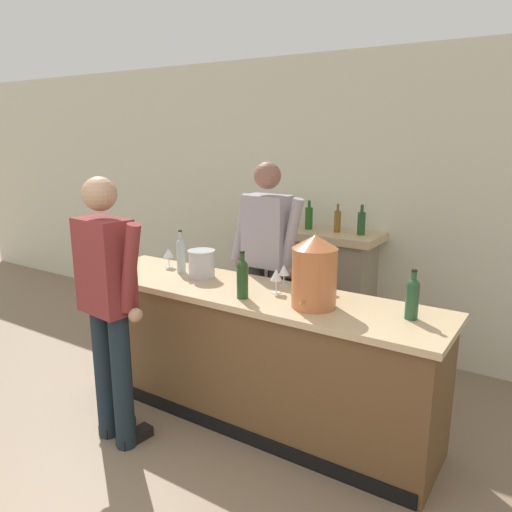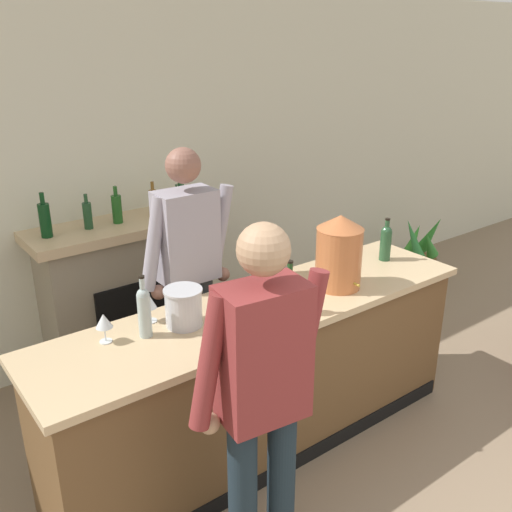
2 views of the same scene
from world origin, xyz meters
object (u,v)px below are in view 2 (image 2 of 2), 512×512
Objects in this scene: wine_bottle_port_short at (290,290)px; wine_glass_mid_counter at (284,275)px; wine_bottle_rose_blush at (386,241)px; fireplace_stone at (126,293)px; ice_bucket_steel at (184,307)px; potted_plant_corner at (420,256)px; wine_glass_front_right at (259,270)px; wine_glass_back_row at (149,302)px; wine_bottle_merlot_tall at (144,310)px; person_bartender at (189,277)px; person_customer at (262,402)px; copper_dispenser at (339,251)px; wine_glass_by_dispenser at (104,322)px.

wine_bottle_port_short is 0.25m from wine_glass_mid_counter.
wine_bottle_port_short reaches higher than wine_bottle_rose_blush.
fireplace_stone is 1.43m from ice_bucket_steel.
wine_glass_front_right is (-2.74, -0.82, 0.81)m from potted_plant_corner.
wine_glass_back_row is (-1.71, 0.16, -0.02)m from wine_bottle_rose_blush.
wine_bottle_merlot_tall is at bearing -164.92° from potted_plant_corner.
ice_bucket_steel is 0.19m from wine_glass_back_row.
person_bartender reaches higher than wine_bottle_rose_blush.
wine_bottle_merlot_tall is 0.85m from wine_glass_front_right.
wine_bottle_port_short reaches higher than wine_glass_mid_counter.
potted_plant_corner is 0.38× the size of person_bartender.
person_customer is at bearing -134.10° from wine_glass_mid_counter.
person_customer reaches higher than copper_dispenser.
wine_glass_front_right is at bearing 4.14° from wine_glass_by_dispenser.
person_customer is at bearing -148.39° from copper_dispenser.
person_customer reaches higher than wine_glass_mid_counter.
ice_bucket_steel is at bearing -4.43° from wine_bottle_merlot_tall.
wine_glass_back_row is at bearing 91.56° from person_customer.
wine_glass_back_row is (-0.79, 0.17, -0.01)m from wine_glass_mid_counter.
fireplace_stone reaches higher than wine_bottle_rose_blush.
person_bartender is at bearing -86.41° from fireplace_stone.
wine_bottle_port_short is at bearing -23.71° from ice_bucket_steel.
wine_glass_back_row is at bearing -144.03° from person_bartender.
potted_plant_corner is at bearing 16.74° from wine_glass_front_right.
person_customer reaches higher than wine_glass_by_dispenser.
wine_glass_by_dispenser is (-0.19, 0.07, -0.03)m from wine_bottle_merlot_tall.
wine_glass_mid_counter is at bearing -76.10° from wine_glass_front_right.
ice_bucket_steel is at bearing 83.01° from person_customer.
person_bartender is at bearing 40.22° from wine_bottle_merlot_tall.
wine_glass_front_right is (1.03, 0.07, -0.01)m from wine_glass_by_dispenser.
wine_glass_front_right is at bearing 53.42° from person_customer.
wine_glass_mid_counter is at bearing -2.05° from ice_bucket_steel.
copper_dispenser reaches higher than wine_glass_by_dispenser.
wine_glass_front_right is (0.33, -0.29, 0.06)m from person_bartender.
person_customer is 11.29× the size of wine_glass_by_dispenser.
wine_glass_mid_counter is (0.89, -0.04, -0.02)m from wine_bottle_merlot_tall.
wine_glass_front_right is (0.84, 0.14, -0.04)m from wine_bottle_merlot_tall.
potted_plant_corner is 2.97m from wine_glass_front_right.
person_customer is at bearing -154.40° from wine_bottle_rose_blush.
wine_bottle_rose_blush is (1.05, 0.22, -0.01)m from wine_bottle_port_short.
copper_dispenser reaches higher than wine_glass_back_row.
wine_bottle_rose_blush is 1.74× the size of wine_glass_mid_counter.
wine_glass_by_dispenser is 1.03× the size of wine_glass_front_right.
person_bartender is 0.68m from wine_bottle_merlot_tall.
wine_bottle_port_short is (0.64, 0.58, 0.12)m from person_customer.
potted_plant_corner is 0.39× the size of person_customer.
wine_glass_by_dispenser is at bearing 161.39° from wine_bottle_port_short.
person_customer reaches higher than wine_bottle_rose_blush.
ice_bucket_steel is 0.62× the size of wine_bottle_merlot_tall.
potted_plant_corner is at bearing 16.28° from ice_bucket_steel.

